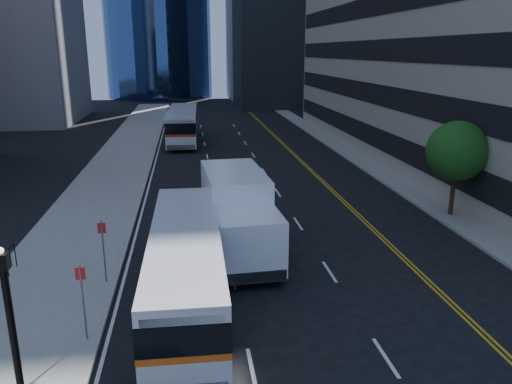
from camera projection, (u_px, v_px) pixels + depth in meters
ground at (331, 295)px, 18.50m from camera, size 160.00×160.00×0.00m
sidewalk_west at (122, 160)px, 40.94m from camera, size 5.00×90.00×0.15m
sidewalk_east at (351, 154)px, 43.49m from camera, size 2.00×90.00×0.15m
street_tree at (457, 151)px, 26.31m from camera, size 3.20×3.20×5.10m
lamp_post at (13, 338)px, 10.87m from camera, size 0.28×0.28×4.56m
bus_front at (186, 265)px, 17.44m from camera, size 2.51×10.97×2.82m
bus_rear at (183, 124)px, 49.38m from camera, size 3.08×12.50×3.20m
box_truck at (238, 213)px, 21.87m from camera, size 2.99×7.58×3.56m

